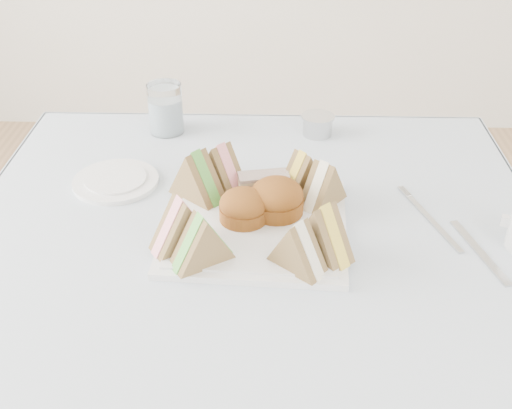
{
  "coord_description": "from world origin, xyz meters",
  "views": [
    {
      "loc": [
        0.03,
        -0.86,
        1.39
      ],
      "look_at": [
        0.0,
        0.05,
        0.8
      ],
      "focal_mm": 45.0,
      "sensor_mm": 36.0,
      "label": 1
    }
  ],
  "objects": [
    {
      "name": "side_plate",
      "position": [
        -0.27,
        0.19,
        0.75
      ],
      "size": [
        0.19,
        0.19,
        0.01
      ],
      "primitive_type": "cylinder",
      "rotation": [
        0.0,
        0.0,
        0.14
      ],
      "color": "silver",
      "rests_on": "tablecloth"
    },
    {
      "name": "sandwich_bl_a",
      "position": [
        -0.11,
        0.13,
        0.81
      ],
      "size": [
        0.11,
        0.11,
        0.1
      ],
      "primitive_type": null,
      "rotation": [
        0.0,
        0.0,
        2.44
      ],
      "color": "brown",
      "rests_on": "serving_plate"
    },
    {
      "name": "table",
      "position": [
        0.0,
        0.0,
        0.37
      ],
      "size": [
        0.9,
        0.9,
        0.74
      ],
      "primitive_type": "cube",
      "color": "brown",
      "rests_on": "floor"
    },
    {
      "name": "scone_right",
      "position": [
        0.04,
        0.08,
        0.79
      ],
      "size": [
        0.13,
        0.13,
        0.06
      ],
      "primitive_type": "cylinder",
      "rotation": [
        0.0,
        0.0,
        0.45
      ],
      "color": "brown",
      "rests_on": "serving_plate"
    },
    {
      "name": "sandwich_br_b",
      "position": [
        0.08,
        0.16,
        0.8
      ],
      "size": [
        0.1,
        0.09,
        0.08
      ],
      "primitive_type": null,
      "rotation": [
        0.0,
        0.0,
        -2.42
      ],
      "color": "brown",
      "rests_on": "serving_plate"
    },
    {
      "name": "sandwich_bl_b",
      "position": [
        -0.06,
        0.16,
        0.8
      ],
      "size": [
        0.11,
        0.1,
        0.09
      ],
      "primitive_type": null,
      "rotation": [
        0.0,
        0.0,
        2.38
      ],
      "color": "brown",
      "rests_on": "serving_plate"
    },
    {
      "name": "sandwich_fr_a",
      "position": [
        0.11,
        -0.03,
        0.8
      ],
      "size": [
        0.1,
        0.11,
        0.09
      ],
      "primitive_type": null,
      "rotation": [
        0.0,
        0.0,
        -0.85
      ],
      "color": "brown",
      "rests_on": "serving_plate"
    },
    {
      "name": "sandwich_fr_b",
      "position": [
        0.07,
        -0.07,
        0.8
      ],
      "size": [
        0.1,
        0.09,
        0.08
      ],
      "primitive_type": null,
      "rotation": [
        0.0,
        0.0,
        -0.71
      ],
      "color": "brown",
      "rests_on": "serving_plate"
    },
    {
      "name": "fork",
      "position": [
        0.31,
        0.07,
        0.75
      ],
      "size": [
        0.07,
        0.18,
        0.0
      ],
      "primitive_type": "cube",
      "rotation": [
        0.0,
        0.0,
        0.32
      ],
      "color": "#B3B3B3",
      "rests_on": "tablecloth"
    },
    {
      "name": "serving_plate",
      "position": [
        0.0,
        0.05,
        0.75
      ],
      "size": [
        0.33,
        0.33,
        0.01
      ],
      "primitive_type": "cube",
      "rotation": [
        0.0,
        0.0,
        -0.06
      ],
      "color": "silver",
      "rests_on": "tablecloth"
    },
    {
      "name": "tea_strainer",
      "position": [
        0.13,
        0.41,
        0.77
      ],
      "size": [
        0.08,
        0.08,
        0.04
      ],
      "primitive_type": "cylinder",
      "rotation": [
        0.0,
        0.0,
        0.05
      ],
      "color": "#B3B3B3",
      "rests_on": "tablecloth"
    },
    {
      "name": "sandwich_fl_b",
      "position": [
        -0.08,
        -0.06,
        0.8
      ],
      "size": [
        0.11,
        0.09,
        0.09
      ],
      "primitive_type": null,
      "rotation": [
        0.0,
        0.0,
        0.57
      ],
      "color": "brown",
      "rests_on": "serving_plate"
    },
    {
      "name": "tablecloth",
      "position": [
        0.0,
        0.0,
        0.74
      ],
      "size": [
        1.02,
        1.02,
        0.01
      ],
      "primitive_type": "cube",
      "color": "silver",
      "rests_on": "table"
    },
    {
      "name": "sandwich_br_a",
      "position": [
        0.12,
        0.11,
        0.8
      ],
      "size": [
        0.09,
        0.1,
        0.09
      ],
      "primitive_type": null,
      "rotation": [
        0.0,
        0.0,
        -2.25
      ],
      "color": "brown",
      "rests_on": "serving_plate"
    },
    {
      "name": "pastry_slice",
      "position": [
        0.01,
        0.14,
        0.78
      ],
      "size": [
        0.1,
        0.05,
        0.04
      ],
      "primitive_type": "cube",
      "rotation": [
        0.0,
        0.0,
        0.19
      ],
      "color": "#BCB387",
      "rests_on": "serving_plate"
    },
    {
      "name": "sandwich_fl_a",
      "position": [
        -0.11,
        -0.02,
        0.8
      ],
      "size": [
        0.11,
        0.1,
        0.09
      ],
      "primitive_type": null,
      "rotation": [
        0.0,
        0.0,
        0.59
      ],
      "color": "brown",
      "rests_on": "serving_plate"
    },
    {
      "name": "water_glass",
      "position": [
        -0.21,
        0.42,
        0.8
      ],
      "size": [
        0.09,
        0.09,
        0.11
      ],
      "primitive_type": "cylinder",
      "rotation": [
        0.0,
        0.0,
        0.23
      ],
      "color": "white",
      "rests_on": "tablecloth"
    },
    {
      "name": "knife",
      "position": [
        0.37,
        -0.01,
        0.75
      ],
      "size": [
        0.06,
        0.18,
        0.0
      ],
      "primitive_type": "cube",
      "rotation": [
        0.0,
        0.0,
        0.26
      ],
      "color": "#B3B3B3",
      "rests_on": "tablecloth"
    },
    {
      "name": "scone_left",
      "position": [
        -0.02,
        0.05,
        0.79
      ],
      "size": [
        0.09,
        0.09,
        0.06
      ],
      "primitive_type": "cylinder",
      "rotation": [
        0.0,
        0.0,
        -0.01
      ],
      "color": "brown",
      "rests_on": "serving_plate"
    }
  ]
}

